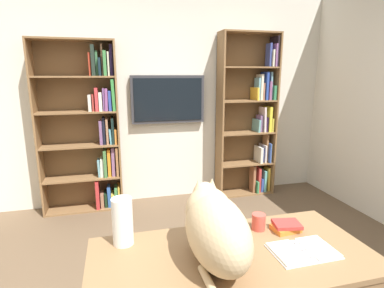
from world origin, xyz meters
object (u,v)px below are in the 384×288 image
Objects in this scene: desk_book_stack at (286,227)px; desk at (234,275)px; cat at (214,225)px; paper_towel_roll at (123,221)px; coffee_mug at (259,222)px; bookshelf_right at (90,130)px; open_binder at (303,251)px; bookshelf_left at (252,120)px; wall_mounted_tv at (168,99)px.

desk is at bearing 23.38° from desk_book_stack.
paper_towel_roll is at bearing -30.77° from cat.
desk is 15.20× the size of coffee_mug.
open_binder is (-1.19, 2.55, -0.24)m from bookshelf_right.
desk is at bearing 108.56° from bookshelf_right.
desk_book_stack is at bearing 117.92° from bookshelf_right.
open_binder is (-0.36, 0.05, 0.11)m from desk.
desk is (-0.84, 2.49, -0.36)m from bookshelf_right.
paper_towel_roll is at bearing -19.56° from open_binder.
desk_book_stack reaches higher than open_binder.
open_binder is at bearing 115.13° from bookshelf_right.
bookshelf_left is 1.49× the size of desk.
open_binder is 0.96m from paper_towel_roll.
desk is at bearing 87.18° from wall_mounted_tv.
wall_mounted_tv reaches higher than paper_towel_roll.
desk is 8.44× the size of desk_book_stack.
wall_mounted_tv is at bearing -174.96° from bookshelf_right.
bookshelf_right is 2.64m from desk_book_stack.
coffee_mug is (0.11, -0.28, 0.04)m from open_binder.
bookshelf_right reaches higher than wall_mounted_tv.
cat is (1.38, 2.48, -0.12)m from bookshelf_left.
paper_towel_roll is at bearing 50.90° from bookshelf_left.
bookshelf_right is at bearing -73.67° from cat.
bookshelf_right is 2.66m from desk.
bookshelf_right reaches higher than cat.
coffee_mug is (-1.08, 2.27, -0.21)m from bookshelf_right.
cat is 0.55m from desk_book_stack.
open_binder is at bearing 80.60° from desk_book_stack.
wall_mounted_tv is 5.43× the size of desk_book_stack.
cat is at bearing -5.36° from desk.
bookshelf_left reaches higher than coffee_mug.
bookshelf_right is 2.52m from coffee_mug.
bookshelf_left is 2.11m from bookshelf_right.
cat is at bearing 60.95° from bookshelf_left.
wall_mounted_tv is at bearing -4.21° from bookshelf_left.
desk is 0.45m from desk_book_stack.
bookshelf_left is 2.83m from desk.
paper_towel_roll is at bearing 73.91° from wall_mounted_tv.
bookshelf_left is 22.62× the size of coffee_mug.
desk is 0.38m from open_binder.
desk is 5.57× the size of paper_towel_roll.
coffee_mug is at bearing 115.46° from bookshelf_right.
bookshelf_right is 2.86× the size of cat.
bookshelf_right is at bearing -64.54° from coffee_mug.
bookshelf_left is at bearing -119.05° from cat.
open_binder is 3.46× the size of coffee_mug.
desk_book_stack is (-1.23, 2.32, -0.23)m from bookshelf_right.
cat is (0.11, -0.01, 0.29)m from desk.
bookshelf_left is at bearing -109.73° from open_binder.
paper_towel_roll is (0.43, -0.26, -0.05)m from cat.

